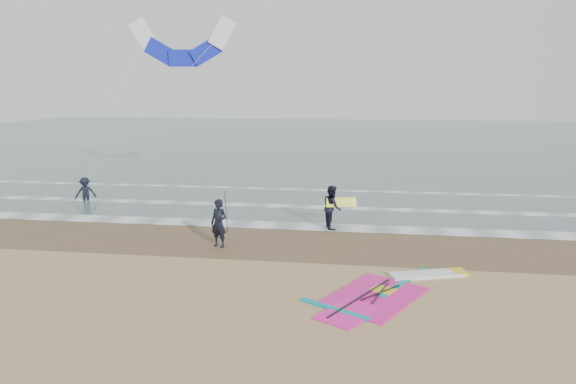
# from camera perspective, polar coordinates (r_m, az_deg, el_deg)

# --- Properties ---
(ground) EXTENTS (120.00, 120.00, 0.00)m
(ground) POSITION_cam_1_polar(r_m,az_deg,el_deg) (14.80, -0.63, -12.30)
(ground) COLOR tan
(ground) RESTS_ON ground
(sea_water) EXTENTS (120.00, 80.00, 0.02)m
(sea_water) POSITION_cam_1_polar(r_m,az_deg,el_deg) (61.71, 6.11, 5.85)
(sea_water) COLOR #47605E
(sea_water) RESTS_ON ground
(wet_sand_band) EXTENTS (120.00, 5.00, 0.01)m
(wet_sand_band) POSITION_cam_1_polar(r_m,az_deg,el_deg) (20.39, 1.92, -5.55)
(wet_sand_band) COLOR brown
(wet_sand_band) RESTS_ON ground
(foam_waterline) EXTENTS (120.00, 9.15, 0.02)m
(foam_waterline) POSITION_cam_1_polar(r_m,az_deg,el_deg) (24.65, 3.02, -2.49)
(foam_waterline) COLOR white
(foam_waterline) RESTS_ON ground
(windsurf_rig) EXTENTS (5.21, 4.93, 0.13)m
(windsurf_rig) POSITION_cam_1_polar(r_m,az_deg,el_deg) (15.91, 11.35, -10.66)
(windsurf_rig) COLOR white
(windsurf_rig) RESTS_ON ground
(person_standing) EXTENTS (0.79, 0.65, 1.86)m
(person_standing) POSITION_cam_1_polar(r_m,az_deg,el_deg) (19.67, -7.70, -3.47)
(person_standing) COLOR black
(person_standing) RESTS_ON ground
(person_walking) EXTENTS (0.93, 1.07, 1.88)m
(person_walking) POSITION_cam_1_polar(r_m,az_deg,el_deg) (22.14, 4.90, -1.70)
(person_walking) COLOR black
(person_walking) RESTS_ON ground
(person_wading) EXTENTS (1.24, 0.99, 1.68)m
(person_wading) POSITION_cam_1_polar(r_m,az_deg,el_deg) (29.33, -21.62, 0.58)
(person_wading) COLOR black
(person_wading) RESTS_ON ground
(held_pole) EXTENTS (0.17, 0.86, 1.82)m
(held_pole) POSITION_cam_1_polar(r_m,az_deg,el_deg) (19.49, -6.88, -2.28)
(held_pole) COLOR black
(held_pole) RESTS_ON ground
(carried_kiteboard) EXTENTS (1.30, 0.51, 0.39)m
(carried_kiteboard) POSITION_cam_1_polar(r_m,az_deg,el_deg) (21.97, 5.94, -1.15)
(carried_kiteboard) COLOR yellow
(carried_kiteboard) RESTS_ON ground
(surf_kite) EXTENTS (7.77, 3.00, 8.69)m
(surf_kite) POSITION_cam_1_polar(r_m,az_deg,el_deg) (29.55, -11.64, 15.59)
(surf_kite) COLOR white
(surf_kite) RESTS_ON ground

